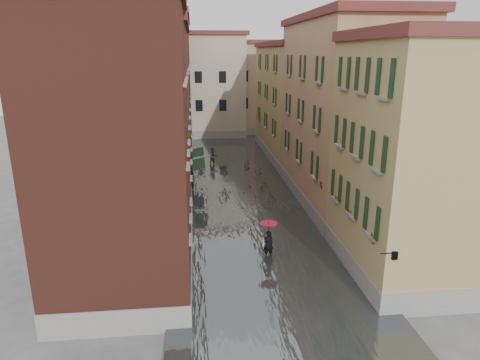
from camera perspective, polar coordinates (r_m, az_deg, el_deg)
ground at (r=24.06m, az=3.29°, el=-10.47°), size 120.00×120.00×0.00m
floodwater at (r=35.98m, az=-0.03°, el=-0.90°), size 10.00×60.00×0.20m
building_left_near at (r=19.91m, az=-15.74°, el=3.09°), size 6.00×8.00×13.00m
building_left_mid at (r=30.66m, az=-12.45°, el=7.44°), size 6.00×14.00×12.50m
building_left_far at (r=45.41m, az=-10.54°, el=11.40°), size 6.00×16.00×14.00m
building_right_near at (r=22.47m, az=22.32°, el=1.99°), size 6.00×8.00×11.50m
building_right_mid at (r=32.23m, az=13.35°, el=8.27°), size 6.00×14.00×13.00m
building_right_far at (r=46.63m, az=7.23°, el=10.13°), size 6.00×16.00×11.50m
building_end_cream at (r=59.28m, az=-5.59°, el=12.28°), size 12.00×9.00×13.00m
building_end_pink at (r=62.06m, az=2.92°, el=12.07°), size 10.00×9.00×12.00m
awning_near at (r=33.70m, az=-5.66°, el=2.00°), size 1.09×3.36×2.80m
awning_far at (r=37.75m, az=-5.73°, el=3.59°), size 1.09×3.23×2.80m
wall_lantern at (r=18.83m, az=19.81°, el=-9.39°), size 0.71×0.22×0.35m
window_planters at (r=23.00m, az=13.94°, el=-2.75°), size 0.59×8.70×0.84m
pedestrian_main at (r=23.66m, az=3.79°, el=-7.54°), size 0.98×0.98×2.06m
pedestrian_far at (r=42.80m, az=-3.58°, el=3.10°), size 1.09×0.96×1.88m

